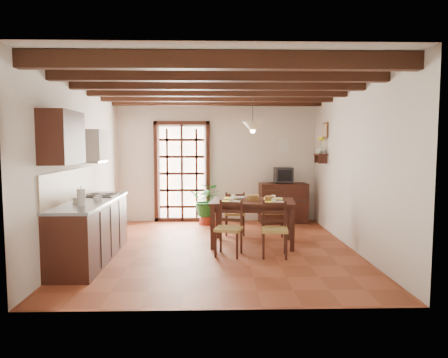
{
  "coord_description": "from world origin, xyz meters",
  "views": [
    {
      "loc": [
        -0.09,
        -6.62,
        1.76
      ],
      "look_at": [
        0.1,
        0.4,
        1.15
      ],
      "focal_mm": 32.0,
      "sensor_mm": 36.0,
      "label": 1
    }
  ],
  "objects_px": {
    "kitchen_counter": "(91,229)",
    "chair_near_right": "(274,239)",
    "chair_near_left": "(229,238)",
    "sideboard": "(283,203)",
    "potted_plant": "(207,199)",
    "chair_far_left": "(235,221)",
    "pendant_lamp": "(253,126)",
    "dining_table": "(253,206)",
    "crt_tv": "(283,175)",
    "chair_far_right": "(272,220)"
  },
  "relations": [
    {
      "from": "chair_near_left",
      "to": "chair_far_right",
      "type": "xyz_separation_m",
      "value": [
        0.89,
        1.38,
        0.02
      ]
    },
    {
      "from": "kitchen_counter",
      "to": "sideboard",
      "type": "bearing_deg",
      "value": 39.46
    },
    {
      "from": "chair_far_left",
      "to": "crt_tv",
      "type": "relative_size",
      "value": 2.13
    },
    {
      "from": "dining_table",
      "to": "chair_near_right",
      "type": "xyz_separation_m",
      "value": [
        0.27,
        -0.78,
        -0.41
      ]
    },
    {
      "from": "chair_near_right",
      "to": "pendant_lamp",
      "type": "bearing_deg",
      "value": 113.68
    },
    {
      "from": "chair_near_right",
      "to": "crt_tv",
      "type": "distance_m",
      "value": 2.89
    },
    {
      "from": "chair_near_left",
      "to": "sideboard",
      "type": "bearing_deg",
      "value": 78.75
    },
    {
      "from": "kitchen_counter",
      "to": "chair_far_left",
      "type": "bearing_deg",
      "value": 36.11
    },
    {
      "from": "chair_far_left",
      "to": "chair_far_right",
      "type": "distance_m",
      "value": 0.72
    },
    {
      "from": "kitchen_counter",
      "to": "sideboard",
      "type": "relative_size",
      "value": 2.14
    },
    {
      "from": "dining_table",
      "to": "crt_tv",
      "type": "relative_size",
      "value": 3.89
    },
    {
      "from": "dining_table",
      "to": "potted_plant",
      "type": "relative_size",
      "value": 0.81
    },
    {
      "from": "dining_table",
      "to": "chair_far_left",
      "type": "xyz_separation_m",
      "value": [
        -0.27,
        0.78,
        -0.42
      ]
    },
    {
      "from": "chair_far_left",
      "to": "sideboard",
      "type": "height_order",
      "value": "sideboard"
    },
    {
      "from": "crt_tv",
      "to": "pendant_lamp",
      "type": "relative_size",
      "value": 0.47
    },
    {
      "from": "kitchen_counter",
      "to": "potted_plant",
      "type": "height_order",
      "value": "potted_plant"
    },
    {
      "from": "chair_far_left",
      "to": "pendant_lamp",
      "type": "relative_size",
      "value": 1.0
    },
    {
      "from": "chair_far_left",
      "to": "potted_plant",
      "type": "distance_m",
      "value": 1.2
    },
    {
      "from": "dining_table",
      "to": "chair_far_right",
      "type": "bearing_deg",
      "value": 63.94
    },
    {
      "from": "chair_near_right",
      "to": "potted_plant",
      "type": "relative_size",
      "value": 0.46
    },
    {
      "from": "sideboard",
      "to": "crt_tv",
      "type": "xyz_separation_m",
      "value": [
        -0.0,
        -0.01,
        0.64
      ]
    },
    {
      "from": "chair_near_right",
      "to": "chair_far_left",
      "type": "distance_m",
      "value": 1.64
    },
    {
      "from": "chair_near_right",
      "to": "sideboard",
      "type": "relative_size",
      "value": 0.83
    },
    {
      "from": "potted_plant",
      "to": "pendant_lamp",
      "type": "xyz_separation_m",
      "value": [
        0.84,
        -1.69,
        1.51
      ]
    },
    {
      "from": "kitchen_counter",
      "to": "chair_near_right",
      "type": "distance_m",
      "value": 2.84
    },
    {
      "from": "sideboard",
      "to": "pendant_lamp",
      "type": "distance_m",
      "value": 2.61
    },
    {
      "from": "pendant_lamp",
      "to": "potted_plant",
      "type": "bearing_deg",
      "value": 116.45
    },
    {
      "from": "crt_tv",
      "to": "potted_plant",
      "type": "distance_m",
      "value": 1.8
    },
    {
      "from": "chair_near_left",
      "to": "chair_far_left",
      "type": "xyz_separation_m",
      "value": [
        0.18,
        1.47,
        -0.01
      ]
    },
    {
      "from": "chair_far_left",
      "to": "chair_far_right",
      "type": "bearing_deg",
      "value": 176.51
    },
    {
      "from": "dining_table",
      "to": "chair_far_right",
      "type": "xyz_separation_m",
      "value": [
        0.45,
        0.69,
        -0.39
      ]
    },
    {
      "from": "dining_table",
      "to": "chair_far_left",
      "type": "height_order",
      "value": "chair_far_left"
    },
    {
      "from": "sideboard",
      "to": "dining_table",
      "type": "bearing_deg",
      "value": -117.47
    },
    {
      "from": "pendant_lamp",
      "to": "sideboard",
      "type": "bearing_deg",
      "value": 64.47
    },
    {
      "from": "kitchen_counter",
      "to": "chair_far_left",
      "type": "xyz_separation_m",
      "value": [
        2.29,
        1.67,
        -0.21
      ]
    },
    {
      "from": "chair_near_right",
      "to": "sideboard",
      "type": "bearing_deg",
      "value": 84.02
    },
    {
      "from": "chair_far_left",
      "to": "pendant_lamp",
      "type": "height_order",
      "value": "pendant_lamp"
    },
    {
      "from": "chair_near_left",
      "to": "potted_plant",
      "type": "height_order",
      "value": "potted_plant"
    },
    {
      "from": "chair_near_left",
      "to": "dining_table",
      "type": "bearing_deg",
      "value": 72.65
    },
    {
      "from": "sideboard",
      "to": "crt_tv",
      "type": "distance_m",
      "value": 0.64
    },
    {
      "from": "kitchen_counter",
      "to": "potted_plant",
      "type": "relative_size",
      "value": 1.19
    },
    {
      "from": "dining_table",
      "to": "chair_near_right",
      "type": "relative_size",
      "value": 1.78
    },
    {
      "from": "chair_far_right",
      "to": "chair_far_left",
      "type": "bearing_deg",
      "value": -0.94
    },
    {
      "from": "kitchen_counter",
      "to": "sideboard",
      "type": "height_order",
      "value": "kitchen_counter"
    },
    {
      "from": "dining_table",
      "to": "potted_plant",
      "type": "height_order",
      "value": "potted_plant"
    },
    {
      "from": "kitchen_counter",
      "to": "dining_table",
      "type": "height_order",
      "value": "kitchen_counter"
    },
    {
      "from": "sideboard",
      "to": "pendant_lamp",
      "type": "relative_size",
      "value": 1.24
    },
    {
      "from": "pendant_lamp",
      "to": "chair_near_left",
      "type": "bearing_deg",
      "value": -119.4
    },
    {
      "from": "pendant_lamp",
      "to": "dining_table",
      "type": "bearing_deg",
      "value": -90.0
    },
    {
      "from": "chair_near_left",
      "to": "crt_tv",
      "type": "height_order",
      "value": "crt_tv"
    }
  ]
}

